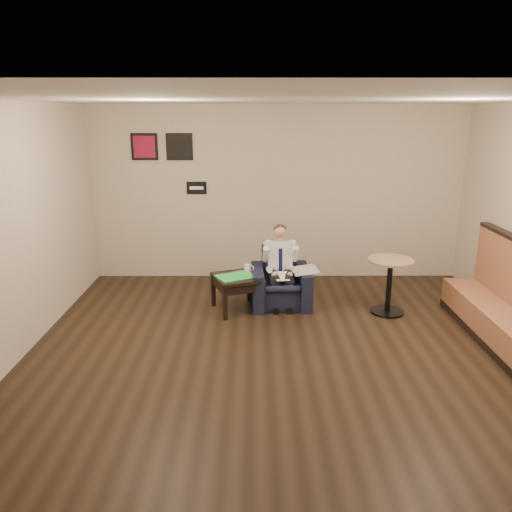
{
  "coord_description": "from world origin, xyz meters",
  "views": [
    {
      "loc": [
        -0.37,
        -5.04,
        2.67
      ],
      "look_at": [
        -0.35,
        1.2,
        0.87
      ],
      "focal_mm": 35.0,
      "sensor_mm": 36.0,
      "label": 1
    }
  ],
  "objects_px": {
    "armchair": "(281,278)",
    "side_table": "(238,293)",
    "green_folder": "(236,276)",
    "cafe_table": "(389,286)",
    "coffee_mug": "(248,268)",
    "banquette": "(504,294)",
    "smartphone": "(237,272)",
    "seated_man": "(282,270)"
  },
  "relations": [
    {
      "from": "armchair",
      "to": "side_table",
      "type": "xyz_separation_m",
      "value": [
        -0.61,
        -0.22,
        -0.15
      ]
    },
    {
      "from": "green_folder",
      "to": "cafe_table",
      "type": "height_order",
      "value": "cafe_table"
    },
    {
      "from": "armchair",
      "to": "side_table",
      "type": "relative_size",
      "value": 1.34
    },
    {
      "from": "cafe_table",
      "to": "coffee_mug",
      "type": "bearing_deg",
      "value": 171.02
    },
    {
      "from": "banquette",
      "to": "smartphone",
      "type": "bearing_deg",
      "value": 159.91
    },
    {
      "from": "green_folder",
      "to": "banquette",
      "type": "bearing_deg",
      "value": -16.52
    },
    {
      "from": "armchair",
      "to": "seated_man",
      "type": "bearing_deg",
      "value": -90.0
    },
    {
      "from": "seated_man",
      "to": "cafe_table",
      "type": "bearing_deg",
      "value": -10.87
    },
    {
      "from": "smartphone",
      "to": "banquette",
      "type": "xyz_separation_m",
      "value": [
        3.21,
        -1.17,
        0.09
      ]
    },
    {
      "from": "side_table",
      "to": "green_folder",
      "type": "distance_m",
      "value": 0.26
    },
    {
      "from": "green_folder",
      "to": "armchair",
      "type": "bearing_deg",
      "value": 21.5
    },
    {
      "from": "green_folder",
      "to": "coffee_mug",
      "type": "relative_size",
      "value": 4.74
    },
    {
      "from": "green_folder",
      "to": "smartphone",
      "type": "height_order",
      "value": "green_folder"
    },
    {
      "from": "side_table",
      "to": "banquette",
      "type": "relative_size",
      "value": 0.26
    },
    {
      "from": "smartphone",
      "to": "cafe_table",
      "type": "xyz_separation_m",
      "value": [
        2.09,
        -0.3,
        -0.12
      ]
    },
    {
      "from": "armchair",
      "to": "coffee_mug",
      "type": "bearing_deg",
      "value": -179.52
    },
    {
      "from": "coffee_mug",
      "to": "seated_man",
      "type": "bearing_deg",
      "value": -9.73
    },
    {
      "from": "seated_man",
      "to": "smartphone",
      "type": "relative_size",
      "value": 7.0
    },
    {
      "from": "seated_man",
      "to": "banquette",
      "type": "xyz_separation_m",
      "value": [
        2.58,
        -1.1,
        0.06
      ]
    },
    {
      "from": "cafe_table",
      "to": "smartphone",
      "type": "bearing_deg",
      "value": 171.93
    },
    {
      "from": "seated_man",
      "to": "cafe_table",
      "type": "distance_m",
      "value": 1.48
    },
    {
      "from": "smartphone",
      "to": "cafe_table",
      "type": "bearing_deg",
      "value": -19.1
    },
    {
      "from": "coffee_mug",
      "to": "smartphone",
      "type": "xyz_separation_m",
      "value": [
        -0.15,
        -0.01,
        -0.05
      ]
    },
    {
      "from": "side_table",
      "to": "smartphone",
      "type": "distance_m",
      "value": 0.32
    },
    {
      "from": "side_table",
      "to": "smartphone",
      "type": "xyz_separation_m",
      "value": [
        -0.01,
        0.19,
        0.25
      ]
    },
    {
      "from": "coffee_mug",
      "to": "banquette",
      "type": "xyz_separation_m",
      "value": [
        3.06,
        -1.18,
        0.05
      ]
    },
    {
      "from": "seated_man",
      "to": "side_table",
      "type": "xyz_separation_m",
      "value": [
        -0.62,
        -0.11,
        -0.29
      ]
    },
    {
      "from": "side_table",
      "to": "green_folder",
      "type": "bearing_deg",
      "value": -125.28
    },
    {
      "from": "side_table",
      "to": "green_folder",
      "type": "xyz_separation_m",
      "value": [
        -0.02,
        -0.03,
        0.26
      ]
    },
    {
      "from": "armchair",
      "to": "seated_man",
      "type": "height_order",
      "value": "seated_man"
    },
    {
      "from": "armchair",
      "to": "banquette",
      "type": "xyz_separation_m",
      "value": [
        2.58,
        -1.2,
        0.2
      ]
    },
    {
      "from": "banquette",
      "to": "armchair",
      "type": "bearing_deg",
      "value": 155.0
    },
    {
      "from": "green_folder",
      "to": "side_table",
      "type": "bearing_deg",
      "value": 54.72
    },
    {
      "from": "side_table",
      "to": "cafe_table",
      "type": "distance_m",
      "value": 2.08
    },
    {
      "from": "smartphone",
      "to": "banquette",
      "type": "relative_size",
      "value": 0.07
    },
    {
      "from": "seated_man",
      "to": "side_table",
      "type": "height_order",
      "value": "seated_man"
    },
    {
      "from": "green_folder",
      "to": "banquette",
      "type": "xyz_separation_m",
      "value": [
        3.22,
        -0.95,
        0.09
      ]
    },
    {
      "from": "side_table",
      "to": "smartphone",
      "type": "bearing_deg",
      "value": 93.68
    },
    {
      "from": "armchair",
      "to": "banquette",
      "type": "height_order",
      "value": "banquette"
    },
    {
      "from": "smartphone",
      "to": "armchair",
      "type": "bearing_deg",
      "value": -8.1
    },
    {
      "from": "seated_man",
      "to": "smartphone",
      "type": "bearing_deg",
      "value": 171.37
    },
    {
      "from": "smartphone",
      "to": "banquette",
      "type": "height_order",
      "value": "banquette"
    }
  ]
}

